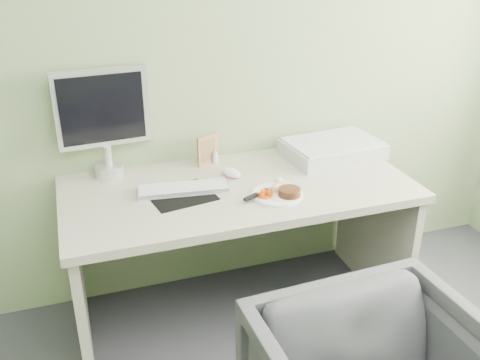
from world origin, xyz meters
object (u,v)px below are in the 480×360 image
object	(u,v)px
plate	(277,195)
scanner	(332,149)
desk	(239,220)
monitor	(103,117)

from	to	relation	value
plate	scanner	size ratio (longest dim) A/B	0.47
desk	monitor	bearing A→B (deg)	150.33
plate	monitor	distance (m)	0.87
plate	monitor	world-z (taller)	monitor
desk	plate	bearing A→B (deg)	-51.28
desk	scanner	xyz separation A→B (m)	(0.57, 0.18, 0.22)
monitor	scanner	bearing A→B (deg)	-11.23
desk	plate	world-z (taller)	plate
scanner	monitor	xyz separation A→B (m)	(-1.12, 0.13, 0.25)
desk	monitor	world-z (taller)	monitor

